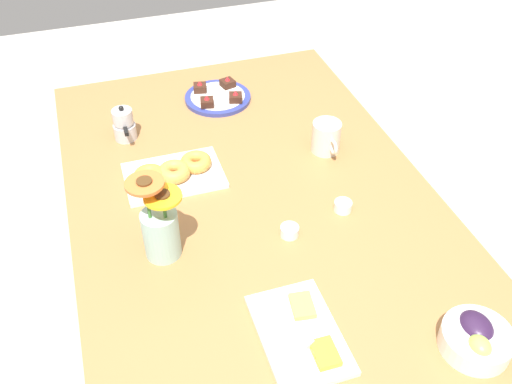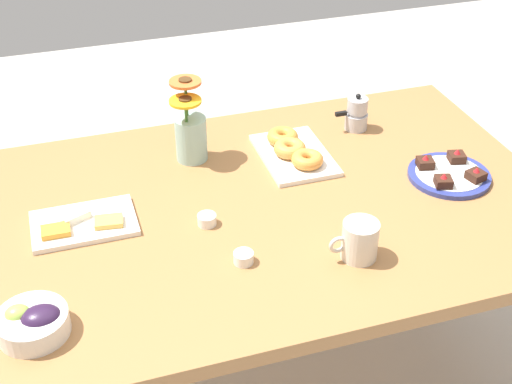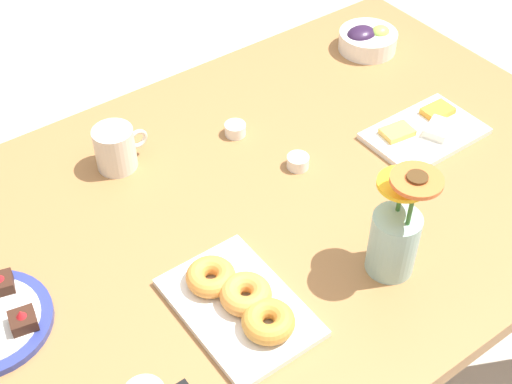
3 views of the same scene
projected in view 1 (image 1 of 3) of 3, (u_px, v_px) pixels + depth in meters
name	position (u px, v px, depth m)	size (l,w,h in m)	color
ground_plane	(256.00, 355.00, 2.06)	(6.00, 6.00, 0.00)	#B7B2A8
dining_table	(256.00, 225.00, 1.63)	(1.60, 1.00, 0.74)	#9E6B3D
coffee_mug	(326.00, 137.00, 1.72)	(0.12, 0.09, 0.10)	beige
grape_bowl	(476.00, 338.00, 1.21)	(0.15, 0.15, 0.07)	white
cheese_platter	(301.00, 334.00, 1.24)	(0.26, 0.17, 0.03)	white
croissant_platter	(173.00, 173.00, 1.64)	(0.19, 0.28, 0.05)	white
jam_cup_honey	(290.00, 231.00, 1.47)	(0.05, 0.05, 0.03)	white
jam_cup_berry	(343.00, 206.00, 1.54)	(0.05, 0.05, 0.03)	white
dessert_plate	(218.00, 97.00, 1.97)	(0.23, 0.23, 0.05)	navy
flower_vase	(160.00, 229.00, 1.38)	(0.10, 0.12, 0.24)	#99C1B7
moka_pot	(124.00, 125.00, 1.77)	(0.11, 0.07, 0.12)	#B7B7BC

